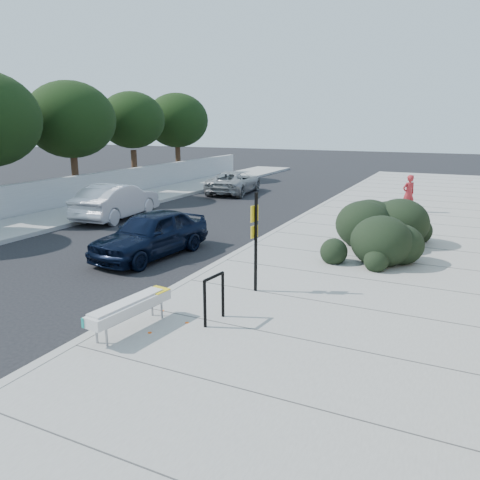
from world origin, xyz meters
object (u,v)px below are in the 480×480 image
object	(u,v)px
sign_post	(255,236)
sedan_navy	(151,234)
bike_rack	(214,294)
suv_silver	(234,182)
wagon_silver	(117,201)
bench	(130,307)
pedestrian	(408,193)

from	to	relation	value
sign_post	sedan_navy	distance (m)	4.76
bike_rack	sign_post	xyz separation A→B (m)	(0.02, 2.00, 0.77)
suv_silver	sedan_navy	bearing A→B (deg)	98.54
sedan_navy	suv_silver	distance (m)	13.54
sedan_navy	suv_silver	bearing A→B (deg)	110.99
bike_rack	sedan_navy	world-z (taller)	sedan_navy
wagon_silver	sedan_navy	bearing A→B (deg)	132.52
bike_rack	wagon_silver	distance (m)	12.21
sign_post	sedan_navy	size ratio (longest dim) A/B	0.56
bench	sedan_navy	world-z (taller)	sedan_navy
bench	bike_rack	distance (m)	1.65
sedan_navy	sign_post	bearing A→B (deg)	-17.06
wagon_silver	pedestrian	bearing A→B (deg)	-157.71
wagon_silver	pedestrian	world-z (taller)	pedestrian
bench	pedestrian	size ratio (longest dim) A/B	1.18
sign_post	sedan_navy	xyz separation A→B (m)	(-4.33, 1.82, -0.79)
sign_post	bench	bearing A→B (deg)	-99.45
sedan_navy	wagon_silver	bearing A→B (deg)	144.69
sign_post	wagon_silver	distance (m)	11.03
wagon_silver	bike_rack	bearing A→B (deg)	132.28
bench	suv_silver	size ratio (longest dim) A/B	0.42
bike_rack	sedan_navy	size ratio (longest dim) A/B	0.23
suv_silver	bike_rack	bearing A→B (deg)	108.29
bike_rack	suv_silver	size ratio (longest dim) A/B	0.21
bench	pedestrian	world-z (taller)	pedestrian
sedan_navy	suv_silver	size ratio (longest dim) A/B	0.90
bench	sign_post	size ratio (longest dim) A/B	0.83
bike_rack	sedan_navy	distance (m)	5.76
bench	wagon_silver	bearing A→B (deg)	137.44
sign_post	suv_silver	world-z (taller)	sign_post
sedan_navy	pedestrian	xyz separation A→B (m)	(6.44, 10.41, 0.26)
bench	wagon_silver	size ratio (longest dim) A/B	0.43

